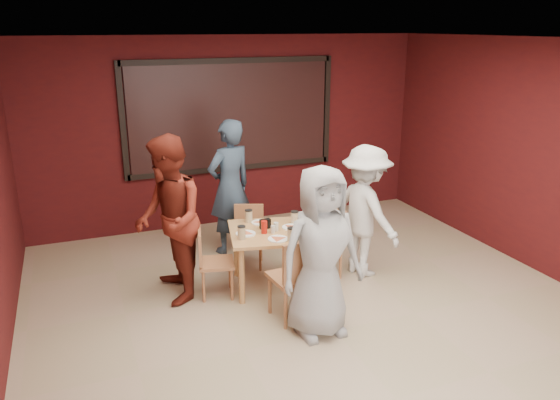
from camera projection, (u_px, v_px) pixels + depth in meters
name	position (u px, v px, depth m)	size (l,w,h in m)	color
floor	(334.00, 331.00, 5.48)	(7.00, 7.00, 0.00)	tan
window_blinds	(232.00, 116.00, 8.03)	(3.00, 0.02, 1.50)	black
dining_table	(269.00, 237.00, 6.22)	(1.05, 1.05, 0.85)	tan
chair_front	(297.00, 274.00, 5.52)	(0.49, 0.49, 0.92)	#A76A41
chair_back	(249.00, 232.00, 6.89)	(0.48, 0.48, 0.77)	#A76A41
chair_left	(210.00, 259.00, 6.07)	(0.46, 0.46, 0.79)	#A76A41
chair_right	(326.00, 239.00, 6.53)	(0.52, 0.52, 0.87)	#A76A41
diner_front	(321.00, 252.00, 5.21)	(0.84, 0.54, 1.71)	#9A9A9A
diner_back	(230.00, 187.00, 7.16)	(0.66, 0.43, 1.80)	#314358
diner_left	(169.00, 220.00, 5.87)	(0.90, 0.70, 1.85)	maroon
diner_right	(365.00, 211.00, 6.52)	(1.04, 0.60, 1.61)	silver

